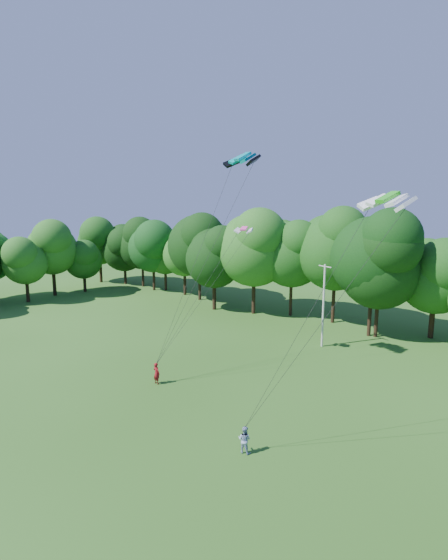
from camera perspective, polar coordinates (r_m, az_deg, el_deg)
The scene contains 9 objects.
ground at distance 24.90m, azimuth -21.70°, elevation -24.89°, with size 160.00×160.00×0.00m, color #265015.
utility_pole at distance 43.00m, azimuth 12.86°, elevation -3.18°, with size 1.55×0.61×8.10m.
kite_flyer_left at distance 34.97m, azimuth -8.81°, elevation -11.95°, with size 0.62×0.41×1.71m, color maroon.
kite_flyer_right at distance 26.21m, azimuth 2.69°, elevation -20.10°, with size 0.77×0.60×1.59m, color #92A2CA.
kite_teal at distance 35.24m, azimuth 2.46°, elevation 15.82°, with size 3.32×1.98×0.78m.
kite_green at distance 23.91m, azimuth 20.60°, elevation 10.10°, with size 3.09×2.24×0.64m.
kite_pink at distance 37.54m, azimuth 2.61°, elevation 6.74°, with size 1.72×1.19×0.37m.
tree_back_west at distance 68.87m, azimuth -9.28°, elevation 4.94°, with size 8.42×8.42×12.25m.
tree_back_center at distance 47.01m, azimuth 18.95°, elevation 3.28°, with size 9.57×9.57×13.92m.
Camera 1 is at (18.19, -9.47, 14.12)m, focal length 28.00 mm.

